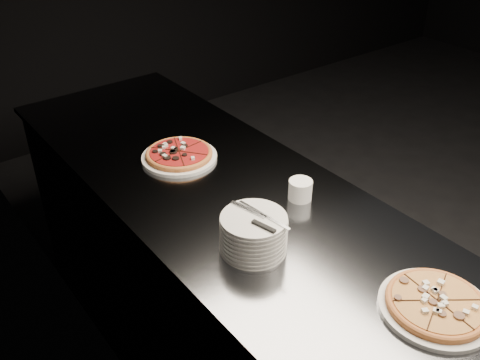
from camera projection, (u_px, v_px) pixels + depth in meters
wall_left at (126, 94)px, 1.34m from camera, size 0.02×5.00×2.80m
counter at (242, 300)px, 2.03m from camera, size 0.74×2.44×0.92m
pizza_mushroom at (436, 305)px, 1.36m from camera, size 0.34×0.34×0.03m
pizza_tomato at (179, 155)px, 2.02m from camera, size 0.29×0.29×0.03m
plate_stack at (254, 234)px, 1.54m from camera, size 0.19×0.19×0.12m
cutlery at (259, 218)px, 1.50m from camera, size 0.06×0.21×0.01m
ramekin at (300, 189)px, 1.78m from camera, size 0.08×0.08×0.07m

